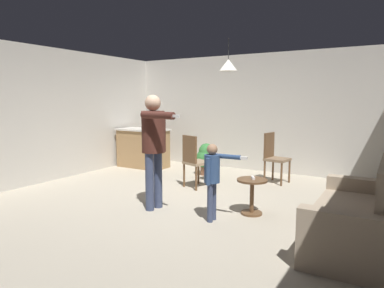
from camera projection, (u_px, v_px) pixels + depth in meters
name	position (u px, v px, depth m)	size (l,w,h in m)	color
ground	(181.00, 204.00, 5.56)	(7.68, 7.68, 0.00)	#B2A893
wall_back	(254.00, 113.00, 8.11)	(6.40, 0.10, 2.70)	beige
wall_left	(47.00, 115.00, 7.01)	(0.10, 6.40, 2.70)	beige
couch_floral	(359.00, 219.00, 3.88)	(0.85, 1.80, 1.00)	tan
kitchen_counter	(143.00, 148.00, 8.54)	(1.26, 0.66, 0.95)	#99754C
side_table_by_couch	(252.00, 192.00, 5.03)	(0.44, 0.44, 0.52)	brown
person_adult	(154.00, 139.00, 5.17)	(0.82, 0.58, 1.73)	#384260
person_child	(213.00, 174.00, 4.70)	(0.56, 0.32, 1.07)	#384260
dining_chair_by_counter	(194.00, 159.00, 6.51)	(0.54, 0.54, 1.00)	brown
dining_chair_near_wall	(274.00, 156.00, 6.94)	(0.48, 0.48, 1.00)	brown
potted_plant_corner	(206.00, 158.00, 7.66)	(0.46, 0.46, 0.70)	brown
spare_remote_on_table	(253.00, 178.00, 5.01)	(0.04, 0.13, 0.04)	white
ceiling_light_pendant	(228.00, 65.00, 5.98)	(0.32, 0.32, 0.55)	silver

